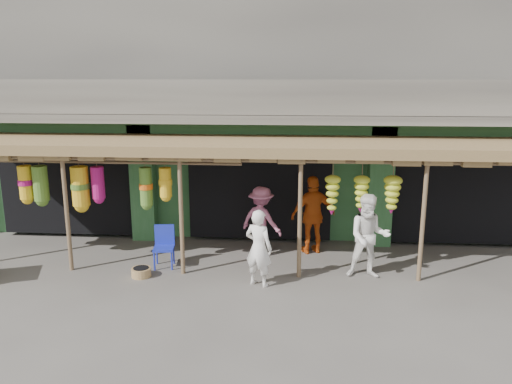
# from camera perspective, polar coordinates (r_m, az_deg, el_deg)

# --- Properties ---
(ground) EXTENTS (80.00, 80.00, 0.00)m
(ground) POSITION_cam_1_polar(r_m,az_deg,el_deg) (11.05, -0.37, -9.10)
(ground) COLOR #514C47
(ground) RESTS_ON ground
(building) EXTENTS (16.40, 6.80, 7.00)m
(building) POSITION_cam_1_polar(r_m,az_deg,el_deg) (15.10, 1.20, 10.05)
(building) COLOR gray
(building) RESTS_ON ground
(awning) EXTENTS (14.00, 2.70, 2.79)m
(awning) POSITION_cam_1_polar(r_m,az_deg,el_deg) (11.15, -0.85, 4.86)
(awning) COLOR brown
(awning) RESTS_ON ground
(blue_chair) EXTENTS (0.49, 0.50, 0.93)m
(blue_chair) POSITION_cam_1_polar(r_m,az_deg,el_deg) (11.40, -10.45, -5.83)
(blue_chair) COLOR #1B2AB5
(blue_chair) RESTS_ON ground
(basket_right) EXTENTS (0.53, 0.53, 0.19)m
(basket_right) POSITION_cam_1_polar(r_m,az_deg,el_deg) (11.04, -12.98, -8.93)
(basket_right) COLOR #AA7C4F
(basket_right) RESTS_ON ground
(person_front) EXTENTS (0.69, 0.59, 1.60)m
(person_front) POSITION_cam_1_polar(r_m,az_deg,el_deg) (10.10, 0.30, -6.42)
(person_front) COLOR white
(person_front) RESTS_ON ground
(person_right) EXTENTS (0.90, 0.71, 1.81)m
(person_right) POSITION_cam_1_polar(r_m,az_deg,el_deg) (10.74, 12.78, -4.97)
(person_right) COLOR white
(person_right) RESTS_ON ground
(person_vendor) EXTENTS (1.20, 0.82, 1.89)m
(person_vendor) POSITION_cam_1_polar(r_m,az_deg,el_deg) (11.99, 6.56, -2.61)
(person_vendor) COLOR #C44D12
(person_vendor) RESTS_ON ground
(person_shopper) EXTENTS (1.23, 1.06, 1.65)m
(person_shopper) POSITION_cam_1_polar(r_m,az_deg,el_deg) (11.87, 0.60, -3.29)
(person_shopper) COLOR #C4678C
(person_shopper) RESTS_ON ground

